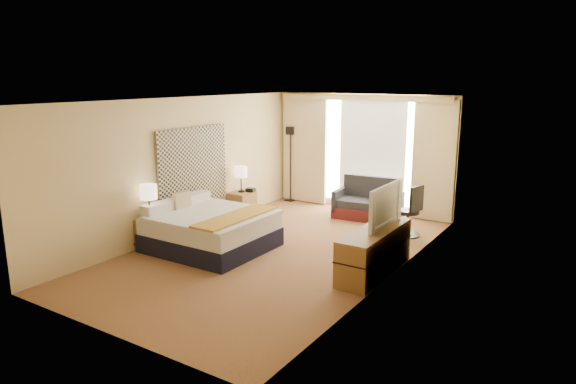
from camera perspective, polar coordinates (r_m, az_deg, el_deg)
The scene contains 21 objects.
floor at distance 8.98m, azimuth -1.32°, elevation -6.59°, with size 4.20×7.00×0.02m, color #5C211A.
ceiling at distance 8.49m, azimuth -1.41°, elevation 10.21°, with size 4.20×7.00×0.02m, color silver.
wall_back at distance 11.67m, azimuth 8.33°, elevation 4.36°, with size 4.20×0.02×2.60m, color #DEC587.
wall_front at distance 6.15m, azimuth -19.99°, elevation -3.85°, with size 4.20×0.02×2.60m, color #DEC587.
wall_left at distance 9.95m, azimuth -11.45°, elevation 2.80°, with size 0.02×7.00×2.60m, color #DEC587.
wall_right at distance 7.69m, azimuth 11.72°, elevation -0.10°, with size 0.02×7.00×2.60m, color #DEC587.
headboard at distance 10.07m, azimuth -10.49°, elevation 2.84°, with size 0.06×1.85×1.50m, color black.
nightstand_left at distance 9.32m, azimuth -14.64°, elevation -4.53°, with size 0.45×0.52×0.55m, color brown.
nightstand_right at distance 11.09m, azimuth -5.16°, elevation -1.40°, with size 0.45×0.52×0.55m, color brown.
media_dresser at distance 8.04m, azimuth 9.61°, elevation -6.48°, with size 0.50×1.80×0.70m, color brown.
window at distance 11.54m, azimuth 9.40°, elevation 4.33°, with size 2.30×0.02×2.30m, color white.
curtains at distance 11.55m, azimuth 8.09°, elevation 4.83°, with size 4.12×0.19×2.56m.
bed at distance 9.13m, azimuth -8.60°, elevation -4.16°, with size 1.92×1.76×0.93m.
loveseat at distance 11.10m, azimuth 8.94°, elevation -1.43°, with size 1.45×0.87×0.87m.
floor_lamp at distance 12.34m, azimuth 0.27°, elevation 4.83°, with size 0.23×0.23×1.80m.
desk_chair at distance 9.95m, azimuth 13.44°, elevation -2.37°, with size 0.48×0.48×0.99m.
lamp_left at distance 9.09m, azimuth -15.24°, elevation -0.07°, with size 0.29×0.29×0.62m.
lamp_right at distance 10.94m, azimuth -5.25°, elevation 2.19°, with size 0.26×0.26×0.56m.
tissue_box at distance 9.25m, azimuth -14.20°, elevation -2.45°, with size 0.13×0.13×0.12m, color #8DC1DA.
telephone at distance 11.05m, azimuth -4.17°, elevation 0.24°, with size 0.19×0.15×0.07m, color black.
television at distance 8.06m, azimuth 10.08°, elevation -1.42°, with size 1.14×0.15×0.66m, color black.
Camera 1 is at (4.75, -7.02, 2.97)m, focal length 32.00 mm.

